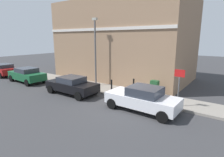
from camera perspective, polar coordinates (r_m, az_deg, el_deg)
The scene contains 12 objects.
ground at distance 11.83m, azimuth 4.37°, elevation -8.32°, with size 80.00×80.00×0.00m, color #38383A.
sidewalk at distance 16.96m, azimuth -9.38°, elevation -1.70°, with size 2.21×30.00×0.15m, color gray.
corner_building at distance 19.55m, azimuth 3.79°, elevation 11.65°, with size 7.93×13.29×7.80m.
car_white at distance 10.82m, azimuth 9.63°, elevation -6.24°, with size 1.93×4.32×1.48m.
car_black at distance 14.20m, azimuth -12.53°, elevation -2.00°, with size 1.95×4.17×1.36m.
car_green at distance 19.46m, azimuth -25.29°, elevation 1.11°, with size 1.97×4.20×1.41m.
car_red at distance 24.13m, azimuth -31.25°, elevation 2.47°, with size 1.91×4.01×1.37m.
utility_cabinet at distance 13.24m, azimuth 13.24°, elevation -3.23°, with size 0.46×0.61×1.15m.
bollard_near_cabinet at distance 14.04m, azimuth 6.82°, elevation -1.97°, with size 0.14×0.14×1.04m.
bollard_far_kerb at distance 13.66m, azimuth -0.14°, elevation -2.29°, with size 0.14×0.14×1.04m.
street_sign at distance 11.47m, azimuth 20.43°, elevation -1.07°, with size 0.08×0.60×2.30m.
lamppost at distance 15.67m, azimuth -5.28°, elevation 9.21°, with size 0.20×0.44×5.72m.
Camera 1 is at (-9.47, -5.70, 4.21)m, focal length 28.95 mm.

